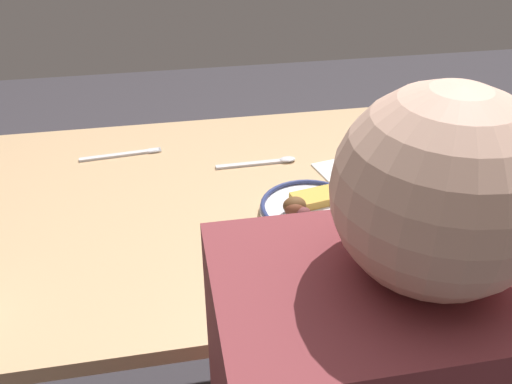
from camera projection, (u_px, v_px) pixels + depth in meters
dining_table at (270, 227)px, 1.27m from camera, size 1.49×0.84×0.73m
plate_near_main at (432, 145)px, 1.37m from camera, size 0.25×0.25×0.06m
plate_center_pancakes at (309, 208)px, 1.14m from camera, size 0.21×0.21×0.05m
paper_napkin at (352, 172)px, 1.29m from camera, size 0.18×0.17×0.00m
fork_near at (121, 155)px, 1.37m from camera, size 0.20×0.04×0.01m
butter_knife at (285, 283)px, 0.96m from camera, size 0.22×0.07×0.01m
tea_spoon at (267, 162)px, 1.33m from camera, size 0.20×0.03×0.01m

